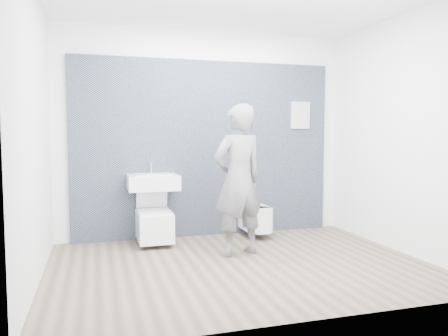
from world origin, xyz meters
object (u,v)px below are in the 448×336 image
object	(u,v)px
washbasin	(153,182)
visitor	(238,180)
toilet_rounded	(257,219)
toilet_square	(154,224)

from	to	relation	value
washbasin	visitor	distance (m)	1.19
washbasin	toilet_rounded	xyz separation A→B (m)	(1.40, -0.06, -0.54)
washbasin	toilet_square	world-z (taller)	washbasin
toilet_square	toilet_rounded	distance (m)	1.40
toilet_rounded	washbasin	bearing A→B (deg)	177.57
toilet_square	toilet_rounded	xyz separation A→B (m)	(1.40, 0.00, -0.01)
washbasin	toilet_rounded	world-z (taller)	washbasin
washbasin	visitor	xyz separation A→B (m)	(0.88, -0.80, 0.08)
toilet_rounded	visitor	xyz separation A→B (m)	(-0.52, -0.75, 0.62)
toilet_rounded	toilet_square	bearing A→B (deg)	-179.88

